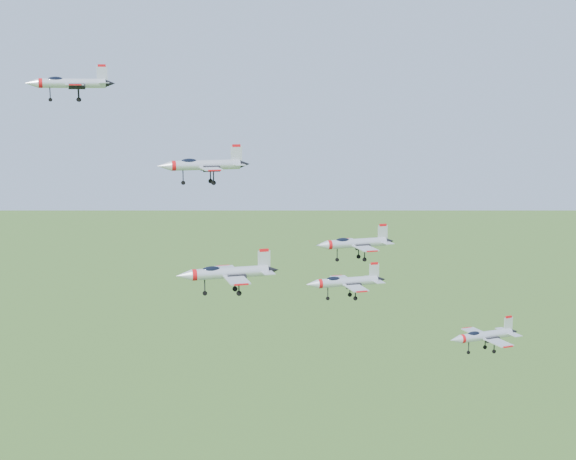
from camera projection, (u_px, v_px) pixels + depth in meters
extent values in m
cylinder|color=silver|center=(72.00, 83.00, 115.09)|extent=(9.40, 1.86, 1.35)
cone|color=silver|center=(31.00, 83.00, 113.47)|extent=(1.94, 1.45, 1.35)
cone|color=black|center=(110.00, 83.00, 116.64)|extent=(1.51, 1.22, 1.15)
ellipsoid|color=black|center=(55.00, 80.00, 114.34)|extent=(2.33, 1.09, 0.86)
cube|color=silver|center=(75.00, 85.00, 112.45)|extent=(2.63, 4.69, 0.15)
cube|color=silver|center=(73.00, 85.00, 117.93)|extent=(2.63, 4.69, 0.15)
cube|color=silver|center=(102.00, 74.00, 116.08)|extent=(1.56, 0.21, 2.18)
cube|color=red|center=(102.00, 66.00, 115.89)|extent=(1.15, 0.21, 0.36)
cylinder|color=silver|center=(206.00, 165.00, 111.71)|extent=(9.67, 1.73, 1.39)
cone|color=silver|center=(164.00, 166.00, 110.15)|extent=(1.97, 1.46, 1.39)
cone|color=black|center=(245.00, 164.00, 113.21)|extent=(1.54, 1.23, 1.18)
ellipsoid|color=black|center=(189.00, 162.00, 110.98)|extent=(2.39, 1.08, 0.88)
cube|color=silver|center=(211.00, 169.00, 108.97)|extent=(2.62, 4.79, 0.15)
cube|color=silver|center=(204.00, 165.00, 114.65)|extent=(2.62, 4.79, 0.15)
cube|color=silver|center=(236.00, 154.00, 112.65)|extent=(1.61, 0.18, 2.25)
cube|color=red|center=(236.00, 146.00, 112.45)|extent=(1.18, 0.19, 0.37)
cylinder|color=silver|center=(230.00, 273.00, 95.11)|extent=(9.23, 1.66, 1.33)
cone|color=silver|center=(184.00, 276.00, 93.61)|extent=(1.88, 1.39, 1.33)
cone|color=black|center=(273.00, 270.00, 96.55)|extent=(1.47, 1.18, 1.13)
ellipsoid|color=black|center=(211.00, 270.00, 94.41)|extent=(2.28, 1.04, 0.84)
cube|color=silver|center=(237.00, 280.00, 92.50)|extent=(2.51, 4.57, 0.14)
cube|color=silver|center=(227.00, 270.00, 97.91)|extent=(2.51, 4.57, 0.14)
cube|color=silver|center=(264.00, 259.00, 96.01)|extent=(1.53, 0.18, 2.14)
cube|color=red|center=(264.00, 250.00, 95.82)|extent=(1.13, 0.18, 0.36)
cylinder|color=silver|center=(357.00, 243.00, 132.88)|extent=(10.43, 2.24, 1.49)
cone|color=silver|center=(322.00, 245.00, 130.98)|extent=(2.17, 1.64, 1.49)
cone|color=black|center=(389.00, 241.00, 134.71)|extent=(1.70, 1.38, 1.27)
ellipsoid|color=black|center=(342.00, 241.00, 132.01)|extent=(2.60, 1.26, 0.95)
cube|color=silver|center=(366.00, 248.00, 129.98)|extent=(3.01, 5.24, 0.16)
cube|color=silver|center=(350.00, 241.00, 136.02)|extent=(3.01, 5.24, 0.16)
cube|color=silver|center=(383.00, 232.00, 134.06)|extent=(1.73, 0.26, 2.41)
cube|color=red|center=(383.00, 225.00, 133.85)|extent=(1.27, 0.25, 0.40)
cylinder|color=silver|center=(348.00, 282.00, 104.94)|extent=(8.24, 1.56, 1.18)
cone|color=silver|center=(312.00, 284.00, 103.57)|extent=(1.69, 1.26, 1.18)
cone|color=black|center=(381.00, 279.00, 106.26)|extent=(1.32, 1.06, 1.01)
ellipsoid|color=black|center=(333.00, 279.00, 104.31)|extent=(2.04, 0.94, 0.75)
cube|color=silver|center=(356.00, 288.00, 102.62)|extent=(2.27, 4.10, 0.13)
cube|color=silver|center=(342.00, 279.00, 107.44)|extent=(2.27, 4.10, 0.13)
cube|color=silver|center=(374.00, 271.00, 105.78)|extent=(1.37, 0.17, 1.91)
cube|color=red|center=(374.00, 263.00, 105.61)|extent=(1.01, 0.17, 0.32)
cylinder|color=silver|center=(486.00, 336.00, 122.30)|extent=(9.25, 2.71, 1.32)
cone|color=silver|center=(455.00, 340.00, 120.21)|extent=(2.01, 1.59, 1.32)
cone|color=black|center=(514.00, 332.00, 124.31)|extent=(1.58, 1.33, 1.12)
ellipsoid|color=black|center=(474.00, 334.00, 121.37)|extent=(2.36, 1.28, 0.84)
cube|color=silver|center=(498.00, 342.00, 119.83)|extent=(3.00, 4.78, 0.14)
cube|color=silver|center=(476.00, 332.00, 125.01)|extent=(3.00, 4.78, 0.14)
cube|color=silver|center=(508.00, 324.00, 123.66)|extent=(1.53, 0.36, 2.14)
cube|color=red|center=(509.00, 317.00, 123.47)|extent=(1.13, 0.31, 0.36)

